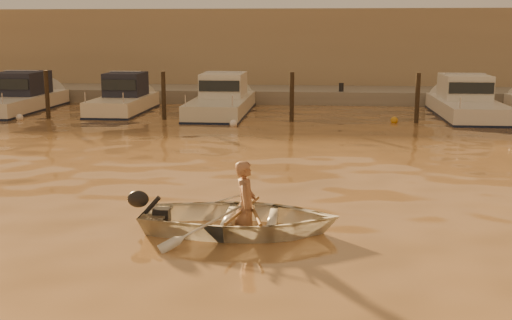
# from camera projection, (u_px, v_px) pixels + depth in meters

# --- Properties ---
(ground_plane) EXTENTS (160.00, 160.00, 0.00)m
(ground_plane) POSITION_uv_depth(u_px,v_px,m) (272.00, 219.00, 12.70)
(ground_plane) COLOR olive
(ground_plane) RESTS_ON ground
(dinghy) EXTENTS (3.65, 2.61, 0.76)m
(dinghy) POSITION_uv_depth(u_px,v_px,m) (240.00, 218.00, 11.83)
(dinghy) COLOR silver
(dinghy) RESTS_ON ground_plane
(person) EXTENTS (0.39, 0.60, 1.64)m
(person) POSITION_uv_depth(u_px,v_px,m) (246.00, 205.00, 11.77)
(person) COLOR #9A6A4D
(person) RESTS_ON dinghy
(outboard_motor) EXTENTS (0.90, 0.40, 0.70)m
(outboard_motor) POSITION_uv_depth(u_px,v_px,m) (161.00, 215.00, 11.97)
(outboard_motor) COLOR black
(outboard_motor) RESTS_ON dinghy
(oar_port) EXTENTS (0.50, 2.07, 0.13)m
(oar_port) POSITION_uv_depth(u_px,v_px,m) (254.00, 210.00, 11.78)
(oar_port) COLOR brown
(oar_port) RESTS_ON dinghy
(oar_starboard) EXTENTS (0.42, 2.08, 0.13)m
(oar_starboard) POSITION_uv_depth(u_px,v_px,m) (243.00, 210.00, 11.80)
(oar_starboard) COLOR brown
(oar_starboard) RESTS_ON dinghy
(moored_boat_0) EXTENTS (2.35, 7.43, 1.75)m
(moored_boat_0) POSITION_uv_depth(u_px,v_px,m) (17.00, 97.00, 29.40)
(moored_boat_0) COLOR silver
(moored_boat_0) RESTS_ON ground_plane
(moored_boat_1) EXTENTS (2.02, 6.09, 1.75)m
(moored_boat_1) POSITION_uv_depth(u_px,v_px,m) (123.00, 98.00, 28.92)
(moored_boat_1) COLOR #EFE1C8
(moored_boat_1) RESTS_ON ground_plane
(moored_boat_2) EXTENTS (2.33, 7.80, 1.75)m
(moored_boat_2) POSITION_uv_depth(u_px,v_px,m) (222.00, 99.00, 28.50)
(moored_boat_2) COLOR silver
(moored_boat_2) RESTS_ON ground_plane
(moored_boat_4) EXTENTS (2.42, 7.40, 1.75)m
(moored_boat_4) POSITION_uv_depth(u_px,v_px,m) (467.00, 102.00, 27.49)
(moored_boat_4) COLOR silver
(moored_boat_4) RESTS_ON ground_plane
(piling_0) EXTENTS (0.18, 0.18, 2.20)m
(piling_0) POSITION_uv_depth(u_px,v_px,m) (47.00, 97.00, 26.97)
(piling_0) COLOR #2D2319
(piling_0) RESTS_ON ground_plane
(piling_1) EXTENTS (0.18, 0.18, 2.20)m
(piling_1) POSITION_uv_depth(u_px,v_px,m) (164.00, 98.00, 26.49)
(piling_1) COLOR #2D2319
(piling_1) RESTS_ON ground_plane
(piling_2) EXTENTS (0.18, 0.18, 2.20)m
(piling_2) POSITION_uv_depth(u_px,v_px,m) (292.00, 99.00, 25.99)
(piling_2) COLOR #2D2319
(piling_2) RESTS_ON ground_plane
(piling_3) EXTENTS (0.18, 0.18, 2.20)m
(piling_3) POSITION_uv_depth(u_px,v_px,m) (417.00, 101.00, 25.52)
(piling_3) COLOR #2D2319
(piling_3) RESTS_ON ground_plane
(fender_a) EXTENTS (0.30, 0.30, 0.30)m
(fender_a) POSITION_uv_depth(u_px,v_px,m) (20.00, 117.00, 26.56)
(fender_a) COLOR white
(fender_a) RESTS_ON ground_plane
(fender_b) EXTENTS (0.30, 0.30, 0.30)m
(fender_b) POSITION_uv_depth(u_px,v_px,m) (111.00, 117.00, 26.66)
(fender_b) COLOR #C86017
(fender_b) RESTS_ON ground_plane
(fender_c) EXTENTS (0.30, 0.30, 0.30)m
(fender_c) POSITION_uv_depth(u_px,v_px,m) (233.00, 124.00, 24.85)
(fender_c) COLOR white
(fender_c) RESTS_ON ground_plane
(fender_d) EXTENTS (0.30, 0.30, 0.30)m
(fender_d) POSITION_uv_depth(u_px,v_px,m) (394.00, 120.00, 25.70)
(fender_d) COLOR #C78317
(fender_d) RESTS_ON ground_plane
(quay) EXTENTS (52.00, 4.00, 1.00)m
(quay) POSITION_uv_depth(u_px,v_px,m) (302.00, 98.00, 33.63)
(quay) COLOR gray
(quay) RESTS_ON ground_plane
(waterfront_building) EXTENTS (46.00, 7.00, 4.80)m
(waterfront_building) POSITION_uv_depth(u_px,v_px,m) (305.00, 51.00, 38.55)
(waterfront_building) COLOR #9E8466
(waterfront_building) RESTS_ON quay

